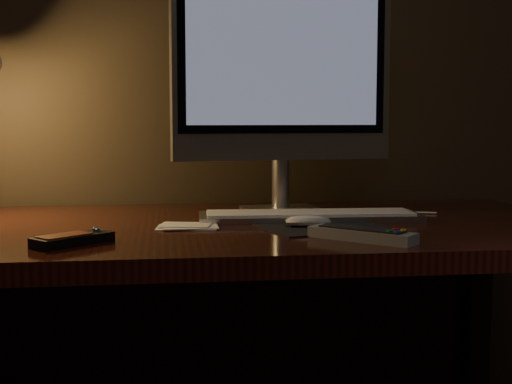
{
  "coord_description": "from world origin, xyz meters",
  "views": [
    {
      "loc": [
        -0.1,
        0.36,
        0.97
      ],
      "look_at": [
        0.08,
        1.73,
        0.83
      ],
      "focal_mm": 50.0,
      "sensor_mm": 36.0,
      "label": 1
    }
  ],
  "objects": [
    {
      "name": "media_remote",
      "position": [
        -0.26,
        1.63,
        0.76
      ],
      "size": [
        0.14,
        0.14,
        0.03
      ],
      "rotation": [
        0.0,
        0.0,
        0.72
      ],
      "color": "black",
      "rests_on": "desk"
    },
    {
      "name": "keyboard",
      "position": [
        0.22,
        1.89,
        0.76
      ],
      "size": [
        0.49,
        0.16,
        0.02
      ],
      "primitive_type": "cube",
      "rotation": [
        0.0,
        0.0,
        -0.05
      ],
      "color": "silver",
      "rests_on": "desk"
    },
    {
      "name": "papers",
      "position": [
        -0.05,
        1.8,
        0.75
      ],
      "size": [
        0.13,
        0.1,
        0.01
      ],
      "primitive_type": "cube",
      "rotation": [
        0.0,
        0.0,
        -0.12
      ],
      "color": "white",
      "rests_on": "desk"
    },
    {
      "name": "mousepad",
      "position": [
        0.22,
        1.77,
        0.75
      ],
      "size": [
        0.28,
        0.25,
        0.0
      ],
      "primitive_type": "cube",
      "rotation": [
        0.0,
        0.0,
        0.27
      ],
      "color": "black",
      "rests_on": "desk"
    },
    {
      "name": "mouse",
      "position": [
        0.19,
        1.78,
        0.76
      ],
      "size": [
        0.1,
        0.06,
        0.02
      ],
      "primitive_type": "ellipsoid",
      "rotation": [
        0.0,
        0.0,
        -0.13
      ],
      "color": "white",
      "rests_on": "desk"
    },
    {
      "name": "monitor",
      "position": [
        0.18,
        2.04,
        1.08
      ],
      "size": [
        0.54,
        0.18,
        0.56
      ],
      "rotation": [
        0.0,
        0.0,
        0.15
      ],
      "color": "silver",
      "rests_on": "desk"
    },
    {
      "name": "cable",
      "position": [
        0.29,
        1.97,
        0.75
      ],
      "size": [
        0.49,
        0.12,
        0.0
      ],
      "primitive_type": "cylinder",
      "rotation": [
        0.0,
        1.57,
        -0.22
      ],
      "color": "white",
      "rests_on": "desk"
    },
    {
      "name": "desk",
      "position": [
        0.0,
        1.93,
        0.62
      ],
      "size": [
        1.6,
        0.75,
        0.75
      ],
      "color": "#35120C",
      "rests_on": "ground"
    },
    {
      "name": "tv_remote",
      "position": [
        0.26,
        1.61,
        0.76
      ],
      "size": [
        0.18,
        0.18,
        0.03
      ],
      "rotation": [
        0.0,
        0.0,
        -0.77
      ],
      "color": "gray",
      "rests_on": "desk"
    }
  ]
}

